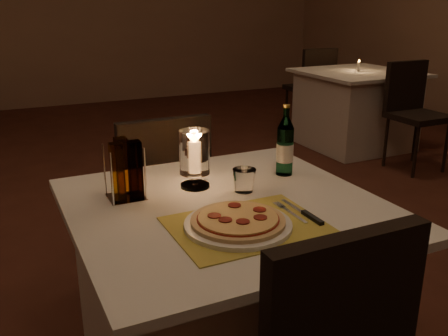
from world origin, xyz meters
name	(u,v)px	position (x,y,z in m)	size (l,w,h in m)	color
floor	(198,278)	(0.00, 0.00, -0.01)	(8.00, 10.00, 0.02)	#4A2118
main_table	(226,300)	(-0.20, -0.77, 0.37)	(1.00, 1.00, 0.74)	silver
chair_far	(160,188)	(-0.20, -0.05, 0.55)	(0.42, 0.42, 0.90)	black
placemat	(247,226)	(-0.22, -0.95, 0.74)	(0.45, 0.34, 0.00)	gold
plate	(238,225)	(-0.25, -0.95, 0.75)	(0.32, 0.32, 0.01)	white
pizza	(238,220)	(-0.25, -0.95, 0.77)	(0.28, 0.28, 0.02)	#D8B77F
fork	(288,211)	(-0.06, -0.91, 0.75)	(0.02, 0.18, 0.00)	silver
knife	(308,215)	(-0.02, -0.97, 0.75)	(0.02, 0.22, 0.01)	black
tumbler	(244,180)	(-0.10, -0.69, 0.78)	(0.08, 0.08, 0.08)	white
water_bottle	(285,147)	(0.13, -0.59, 0.85)	(0.07, 0.07, 0.27)	#50966A
hurricane_candle	(194,154)	(-0.24, -0.57, 0.86)	(0.11, 0.11, 0.21)	white
cruet_caddy	(125,172)	(-0.49, -0.58, 0.84)	(0.12, 0.12, 0.21)	white
neighbor_table_right	(355,109)	(2.36, 1.64, 0.37)	(1.00, 1.00, 0.74)	silver
neighbor_chair_ra	(412,104)	(2.36, 0.92, 0.55)	(0.42, 0.42, 0.90)	black
neighbor_chair_rb	(313,81)	(2.36, 2.35, 0.55)	(0.42, 0.42, 0.90)	black
neighbor_candle_right	(359,66)	(2.36, 1.64, 0.79)	(0.03, 0.03, 0.11)	white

